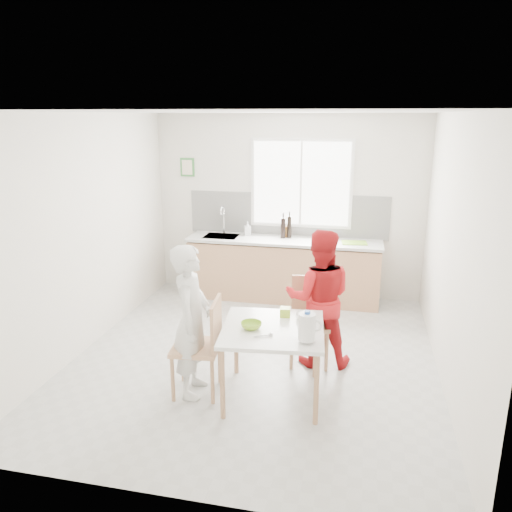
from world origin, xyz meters
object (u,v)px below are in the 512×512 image
(milk_jug, at_px, (307,327))
(wine_bottle_a, at_px, (289,227))
(dining_table, at_px, (273,335))
(chair_left, at_px, (203,343))
(bowl_white, at_px, (305,316))
(wine_bottle_b, at_px, (283,228))
(bowl_green, at_px, (251,325))
(person_white, at_px, (192,321))
(person_red, at_px, (319,298))
(chair_far, at_px, (310,316))

(milk_jug, xyz_separation_m, wine_bottle_a, (-0.63, 3.07, 0.20))
(dining_table, distance_m, chair_left, 0.69)
(chair_left, height_order, bowl_white, chair_left)
(bowl_white, distance_m, wine_bottle_b, 2.60)
(bowl_green, xyz_separation_m, wine_bottle_b, (-0.17, 2.85, 0.31))
(chair_left, height_order, person_white, person_white)
(person_red, distance_m, wine_bottle_a, 2.15)
(wine_bottle_b, bearing_deg, chair_left, -96.18)
(bowl_green, bearing_deg, dining_table, 20.06)
(chair_left, distance_m, wine_bottle_a, 2.97)
(milk_jug, distance_m, wine_bottle_a, 3.14)
(dining_table, bearing_deg, milk_jug, -34.84)
(person_white, relative_size, person_red, 1.00)
(bowl_green, bearing_deg, person_red, 57.54)
(chair_left, distance_m, bowl_white, 1.03)
(chair_far, height_order, wine_bottle_b, wine_bottle_b)
(chair_left, height_order, chair_far, chair_left)
(person_white, distance_m, person_red, 1.44)
(chair_left, relative_size, person_red, 0.64)
(milk_jug, bearing_deg, wine_bottle_a, 95.56)
(bowl_green, bearing_deg, chair_far, 63.79)
(dining_table, distance_m, milk_jug, 0.48)
(wine_bottle_b, bearing_deg, dining_table, -82.55)
(person_white, relative_size, bowl_green, 7.68)
(person_red, bearing_deg, chair_left, 34.10)
(milk_jug, bearing_deg, chair_left, 164.34)
(wine_bottle_a, bearing_deg, chair_far, -74.69)
(person_red, xyz_separation_m, wine_bottle_a, (-0.64, 2.02, 0.32))
(dining_table, height_order, chair_far, chair_far)
(dining_table, distance_m, person_white, 0.79)
(dining_table, bearing_deg, person_red, 65.77)
(chair_far, distance_m, bowl_green, 1.06)
(person_red, height_order, milk_jug, person_red)
(wine_bottle_b, bearing_deg, person_white, -98.25)
(wine_bottle_b, bearing_deg, chair_far, -72.01)
(chair_far, height_order, person_white, person_white)
(person_white, relative_size, wine_bottle_b, 5.06)
(chair_far, height_order, wine_bottle_a, wine_bottle_a)
(milk_jug, relative_size, wine_bottle_b, 0.90)
(milk_jug, distance_m, wine_bottle_b, 3.11)
(chair_far, relative_size, person_red, 0.63)
(dining_table, bearing_deg, bowl_green, -159.94)
(chair_left, distance_m, wine_bottle_b, 2.92)
(chair_left, bearing_deg, person_white, -90.00)
(person_white, xyz_separation_m, person_red, (1.14, 0.88, 0.00))
(chair_far, bearing_deg, dining_table, -113.06)
(dining_table, xyz_separation_m, person_white, (-0.78, -0.08, 0.10))
(dining_table, height_order, bowl_white, bowl_white)
(milk_jug, relative_size, wine_bottle_a, 0.85)
(bowl_green, distance_m, milk_jug, 0.58)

